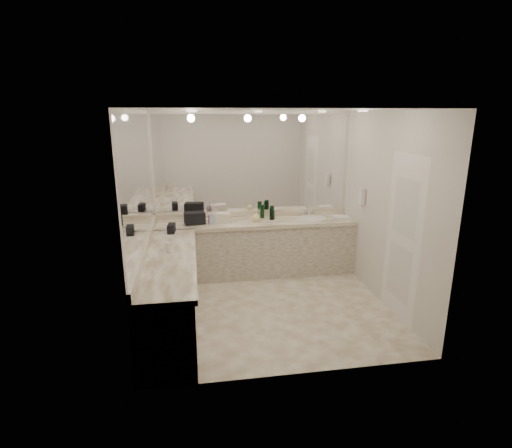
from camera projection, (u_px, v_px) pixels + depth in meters
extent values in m
plane|color=beige|center=(269.00, 306.00, 5.49)|extent=(3.20, 3.20, 0.00)
plane|color=white|center=(271.00, 110.00, 4.79)|extent=(3.20, 3.20, 0.00)
cube|color=beige|center=(253.00, 193.00, 6.57)|extent=(3.20, 0.02, 2.60)
cube|color=beige|center=(142.00, 220.00, 4.89)|extent=(0.02, 3.00, 2.60)
cube|color=beige|center=(386.00, 210.00, 5.39)|extent=(0.02, 3.00, 2.60)
cube|color=beige|center=(255.00, 249.00, 6.52)|extent=(3.20, 0.60, 0.84)
cube|color=#EDE4CD|center=(256.00, 223.00, 6.39)|extent=(3.20, 0.64, 0.06)
cube|color=beige|center=(170.00, 294.00, 4.89)|extent=(0.60, 2.40, 0.84)
cube|color=#EDE4CD|center=(169.00, 260.00, 4.77)|extent=(0.64, 2.42, 0.06)
cube|color=#EDE4CD|center=(253.00, 214.00, 6.64)|extent=(3.20, 0.04, 0.10)
cube|color=#EDE4CD|center=(146.00, 247.00, 4.99)|extent=(0.04, 3.00, 0.10)
cube|color=white|center=(253.00, 164.00, 6.43)|extent=(3.12, 0.01, 1.55)
cube|color=white|center=(140.00, 181.00, 4.77)|extent=(0.01, 2.92, 1.55)
cylinder|color=white|center=(313.00, 219.00, 6.54)|extent=(0.44, 0.44, 0.03)
cube|color=silver|center=(309.00, 211.00, 6.72)|extent=(0.24, 0.16, 0.14)
cube|color=white|center=(362.00, 196.00, 6.03)|extent=(0.06, 0.10, 0.24)
cube|color=white|center=(402.00, 239.00, 4.98)|extent=(0.02, 0.82, 2.10)
cube|color=black|center=(195.00, 219.00, 6.17)|extent=(0.34, 0.24, 0.18)
cube|color=black|center=(171.00, 228.00, 5.75)|extent=(0.12, 0.23, 0.12)
cube|color=beige|center=(221.00, 218.00, 6.26)|extent=(0.32, 0.24, 0.16)
cube|color=white|center=(341.00, 217.00, 6.50)|extent=(0.26, 0.19, 0.04)
cylinder|color=white|center=(168.00, 248.00, 4.91)|extent=(0.05, 0.05, 0.12)
imported|color=silver|center=(216.00, 216.00, 6.24)|extent=(0.09, 0.09, 0.22)
imported|color=#B1B0CD|center=(212.00, 218.00, 6.18)|extent=(0.09, 0.09, 0.18)
imported|color=#F3EB90|center=(256.00, 216.00, 6.31)|extent=(0.17, 0.17, 0.17)
cylinder|color=#0F431B|center=(262.00, 211.00, 6.53)|extent=(0.07, 0.07, 0.22)
cylinder|color=#0F431B|center=(272.00, 214.00, 6.43)|extent=(0.07, 0.07, 0.18)
cylinder|color=#0F431B|center=(272.00, 213.00, 6.46)|extent=(0.07, 0.07, 0.22)
cylinder|color=#3F3F4C|center=(273.00, 215.00, 6.45)|extent=(0.06, 0.06, 0.15)
cylinder|color=#F2D84C|center=(194.00, 219.00, 6.34)|extent=(0.05, 0.05, 0.08)
cylinder|color=#9966B2|center=(210.00, 219.00, 6.27)|extent=(0.05, 0.05, 0.12)
cylinder|color=#9966B2|center=(228.00, 221.00, 6.24)|extent=(0.04, 0.04, 0.07)
cylinder|color=#F2D84C|center=(198.00, 220.00, 6.30)|extent=(0.04, 0.04, 0.07)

